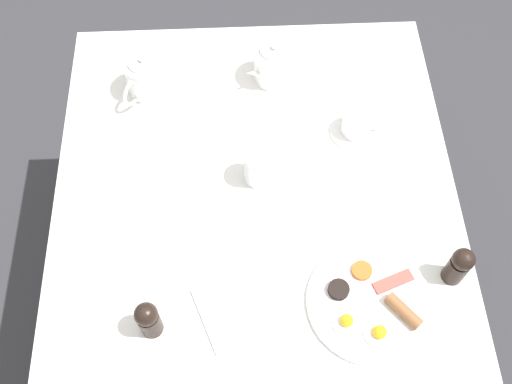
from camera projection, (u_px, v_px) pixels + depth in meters
name	position (u px, v px, depth m)	size (l,w,h in m)	color
ground_plane	(256.00, 299.00, 2.16)	(8.00, 8.00, 0.00)	#333338
table	(256.00, 209.00, 1.56)	(1.01, 1.16, 0.76)	white
breakfast_plate	(370.00, 304.00, 1.35)	(0.29, 0.29, 0.04)	white
teapot_near	(274.00, 63.00, 1.64)	(0.17, 0.12, 0.13)	white
teapot_far	(145.00, 76.00, 1.62)	(0.12, 0.18, 0.13)	white
teacup_with_saucer_left	(357.00, 125.00, 1.57)	(0.14, 0.14, 0.06)	white
water_glass_tall	(258.00, 166.00, 1.48)	(0.07, 0.07, 0.10)	white
pepper_grinder	(459.00, 265.00, 1.34)	(0.05, 0.05, 0.12)	black
salt_grinder	(148.00, 319.00, 1.28)	(0.05, 0.05, 0.12)	black
napkin_folded	(225.00, 313.00, 1.35)	(0.16, 0.19, 0.01)	white
fork_by_plate	(131.00, 266.00, 1.40)	(0.10, 0.17, 0.00)	silver
knife_by_plate	(182.00, 167.00, 1.54)	(0.06, 0.22, 0.00)	silver
spoon_for_tea	(381.00, 198.00, 1.49)	(0.07, 0.14, 0.00)	silver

